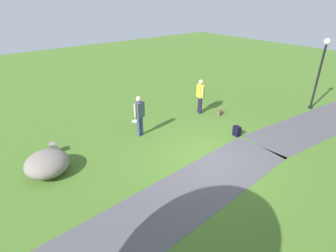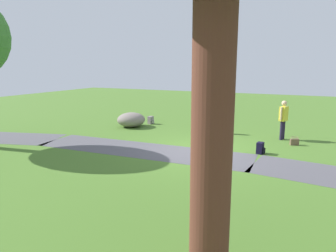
# 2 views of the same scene
# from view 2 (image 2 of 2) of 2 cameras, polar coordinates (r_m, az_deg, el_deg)

# --- Properties ---
(ground_plane) EXTENTS (48.00, 48.00, 0.00)m
(ground_plane) POSITION_cam_2_polar(r_m,az_deg,el_deg) (11.30, 5.92, -4.45)
(ground_plane) COLOR #497128
(footpath_segment_mid) EXTENTS (8.08, 2.36, 0.01)m
(footpath_segment_mid) POSITION_cam_2_polar(r_m,az_deg,el_deg) (11.33, -4.90, -4.37)
(footpath_segment_mid) COLOR #525057
(footpath_segment_mid) RESTS_ON ground
(lawn_boulder) EXTENTS (1.80, 1.83, 0.72)m
(lawn_boulder) POSITION_cam_2_polar(r_m,az_deg,el_deg) (15.51, -6.80, 1.17)
(lawn_boulder) COLOR gray
(lawn_boulder) RESTS_ON ground
(woman_with_handbag) EXTENTS (0.35, 0.49, 1.62)m
(woman_with_handbag) POSITION_cam_2_polar(r_m,az_deg,el_deg) (13.51, 20.50, 1.51)
(woman_with_handbag) COLOR #231A37
(woman_with_handbag) RESTS_ON ground
(man_near_boulder) EXTENTS (0.51, 0.30, 1.65)m
(man_near_boulder) POSITION_cam_2_polar(r_m,az_deg,el_deg) (14.10, 6.47, 2.62)
(man_near_boulder) COLOR #394A72
(man_near_boulder) RESTS_ON ground
(handbag_on_grass) EXTENTS (0.36, 0.36, 0.31)m
(handbag_on_grass) POSITION_cam_2_polar(r_m,az_deg,el_deg) (12.88, 22.29, -2.66)
(handbag_on_grass) COLOR brown
(handbag_on_grass) RESTS_ON ground
(backpack_by_boulder) EXTENTS (0.30, 0.32, 0.40)m
(backpack_by_boulder) POSITION_cam_2_polar(r_m,az_deg,el_deg) (16.21, -3.19, 1.06)
(backpack_by_boulder) COLOR gray
(backpack_by_boulder) RESTS_ON ground
(spare_backpack_on_lawn) EXTENTS (0.29, 0.31, 0.40)m
(spare_backpack_on_lawn) POSITION_cam_2_polar(r_m,az_deg,el_deg) (11.23, 16.68, -3.95)
(spare_backpack_on_lawn) COLOR black
(spare_backpack_on_lawn) RESTS_ON ground
(frisbee_on_grass) EXTENTS (0.27, 0.27, 0.02)m
(frisbee_on_grass) POSITION_cam_2_polar(r_m,az_deg,el_deg) (15.26, 9.80, -0.41)
(frisbee_on_grass) COLOR white
(frisbee_on_grass) RESTS_ON ground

